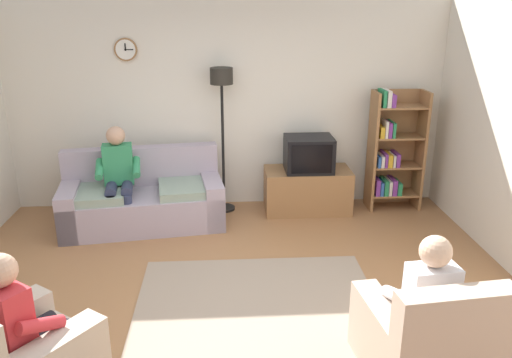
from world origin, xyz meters
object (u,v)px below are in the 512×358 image
tv (309,154)px  person_on_couch (118,173)px  person_in_left_armchair (22,319)px  couch (143,200)px  bookshelf (392,151)px  armchair_near_bookshelf (424,342)px  tv_stand (307,190)px  floor_lamp (222,100)px  person_in_right_armchair (423,297)px

tv → person_on_couch: 2.35m
person_on_couch → person_in_left_armchair: person_on_couch is taller
couch → bookshelf: 3.23m
couch → person_in_left_armchair: (-0.36, -2.91, 0.29)m
armchair_near_bookshelf → tv: bearing=96.0°
tv_stand → floor_lamp: size_ratio=0.59×
bookshelf → person_in_right_armchair: (-0.78, -3.20, -0.16)m
tv_stand → armchair_near_bookshelf: bearing=-84.0°
armchair_near_bookshelf → person_on_couch: size_ratio=0.77×
tv → armchair_near_bookshelf: 3.25m
floor_lamp → person_in_left_armchair: 3.69m
tv → armchair_near_bookshelf: size_ratio=0.63×
bookshelf → person_in_right_armchair: bookshelf is taller
person_in_left_armchair → person_in_right_armchair: bearing=2.1°
tv_stand → armchair_near_bookshelf: (0.34, -3.22, 0.01)m
bookshelf → person_on_couch: bearing=-171.8°
bookshelf → floor_lamp: size_ratio=0.85×
armchair_near_bookshelf → person_in_left_armchair: 2.78m
tv_stand → person_in_left_armchair: (-2.43, -3.23, 0.33)m
floor_lamp → armchair_near_bookshelf: floor_lamp is taller
tv → person_on_couch: person_on_couch is taller
couch → person_in_right_armchair: bearing=-49.5°
floor_lamp → armchair_near_bookshelf: bearing=-66.8°
tv_stand → bookshelf: bookshelf is taller
couch → person_on_couch: size_ratio=1.61×
tv_stand → person_in_left_armchair: bearing=-127.0°
tv → person_in_left_armchair: 4.02m
couch → person_in_left_armchair: person_in_left_armchair is taller
tv → bookshelf: bearing=4.8°
couch → armchair_near_bookshelf: 3.77m
couch → armchair_near_bookshelf: bearing=-50.3°
couch → person_in_right_armchair: (2.40, -2.81, 0.29)m
tv → armchair_near_bookshelf: bearing=-84.0°
bookshelf → armchair_near_bookshelf: (-0.77, -3.29, -0.48)m
tv → couch: bearing=-172.0°
person_on_couch → person_in_left_armchair: 2.81m
floor_lamp → armchair_near_bookshelf: 3.79m
floor_lamp → person_in_right_armchair: 3.62m
tv_stand → armchair_near_bookshelf: 3.23m
tv_stand → floor_lamp: bearing=174.8°
couch → bookshelf: (3.18, 0.38, 0.45)m
person_in_left_armchair → tv: bearing=52.8°
tv → person_in_left_armchair: (-2.43, -3.20, -0.17)m
tv_stand → armchair_near_bookshelf: armchair_near_bookshelf is taller
armchair_near_bookshelf → person_on_couch: (-2.65, 2.79, 0.41)m
couch → tv: tv is taller
bookshelf → person_on_couch: (-3.42, -0.49, -0.07)m
couch → person_on_couch: 0.47m
tv → bookshelf: bookshelf is taller
couch → tv_stand: couch is taller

